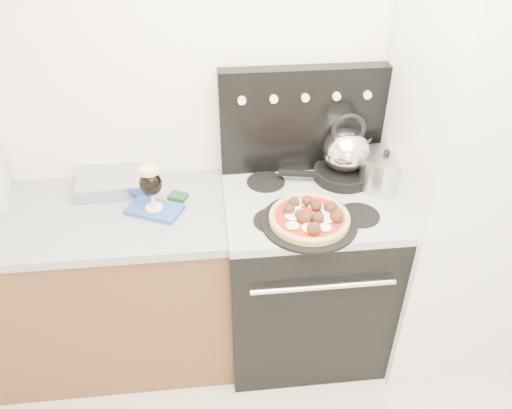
{
  "coord_description": "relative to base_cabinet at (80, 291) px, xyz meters",
  "views": [
    {
      "loc": [
        -0.35,
        -0.61,
        2.19
      ],
      "look_at": [
        -0.18,
        1.05,
        0.99
      ],
      "focal_mm": 35.0,
      "sensor_mm": 36.0,
      "label": 1
    }
  ],
  "objects": [
    {
      "name": "backguard",
      "position": [
        1.1,
        0.25,
        0.74
      ],
      "size": [
        0.76,
        0.08,
        0.5
      ],
      "primitive_type": "cube",
      "color": "black",
      "rests_on": "cooktop"
    },
    {
      "name": "room_shell",
      "position": [
        1.02,
        -0.91,
        0.82
      ],
      "size": [
        3.52,
        3.01,
        2.52
      ],
      "color": "beige",
      "rests_on": "ground"
    },
    {
      "name": "pizza",
      "position": [
        1.07,
        -0.2,
        0.53
      ],
      "size": [
        0.41,
        0.41,
        0.05
      ],
      "primitive_type": null,
      "rotation": [
        0.0,
        0.0,
        0.28
      ],
      "color": "#EBA05D",
      "rests_on": "pizza_pan"
    },
    {
      "name": "fridge",
      "position": [
        1.8,
        -0.05,
        0.52
      ],
      "size": [
        0.64,
        0.68,
        1.9
      ],
      "primitive_type": "cube",
      "color": "silver",
      "rests_on": "ground"
    },
    {
      "name": "oven_mitt",
      "position": [
        0.42,
        -0.03,
        0.48
      ],
      "size": [
        0.27,
        0.22,
        0.02
      ],
      "primitive_type": "cube",
      "rotation": [
        0.0,
        0.0,
        -0.44
      ],
      "color": "#2A4E96",
      "rests_on": "countertop"
    },
    {
      "name": "tea_kettle",
      "position": [
        1.29,
        0.12,
        0.66
      ],
      "size": [
        0.24,
        0.24,
        0.24
      ],
      "primitive_type": null,
      "rotation": [
        0.0,
        0.0,
        -0.14
      ],
      "color": "silver",
      "rests_on": "skillet"
    },
    {
      "name": "base_cabinet",
      "position": [
        0.0,
        0.0,
        0.0
      ],
      "size": [
        1.45,
        0.6,
        0.86
      ],
      "primitive_type": "cube",
      "color": "brown",
      "rests_on": "ground"
    },
    {
      "name": "foil_sheet",
      "position": [
        0.23,
        0.19,
        0.5
      ],
      "size": [
        0.35,
        0.26,
        0.07
      ],
      "primitive_type": "cube",
      "rotation": [
        0.0,
        0.0,
        0.06
      ],
      "color": "silver",
      "rests_on": "countertop"
    },
    {
      "name": "skillet",
      "position": [
        1.29,
        0.12,
        0.51
      ],
      "size": [
        0.32,
        0.32,
        0.05
      ],
      "primitive_type": "cylinder",
      "rotation": [
        0.0,
        0.0,
        -0.18
      ],
      "color": "black",
      "rests_on": "cooktop"
    },
    {
      "name": "pizza_pan",
      "position": [
        1.07,
        -0.2,
        0.5
      ],
      "size": [
        0.51,
        0.51,
        0.01
      ],
      "primitive_type": "cylinder",
      "rotation": [
        0.0,
        0.0,
        0.32
      ],
      "color": "black",
      "rests_on": "cooktop"
    },
    {
      "name": "stove_body",
      "position": [
        1.1,
        -0.02,
        0.01
      ],
      "size": [
        0.76,
        0.65,
        0.88
      ],
      "primitive_type": "cube",
      "color": "black",
      "rests_on": "ground"
    },
    {
      "name": "beer_glass",
      "position": [
        0.42,
        -0.03,
        0.59
      ],
      "size": [
        0.11,
        0.11,
        0.21
      ],
      "primitive_type": null,
      "rotation": [
        0.0,
        0.0,
        -0.15
      ],
      "color": "black",
      "rests_on": "oven_mitt"
    },
    {
      "name": "countertop",
      "position": [
        0.0,
        0.0,
        0.45
      ],
      "size": [
        1.48,
        0.63,
        0.04
      ],
      "primitive_type": "cube",
      "color": "gray",
      "rests_on": "base_cabinet"
    },
    {
      "name": "cooktop",
      "position": [
        1.1,
        -0.02,
        0.47
      ],
      "size": [
        0.76,
        0.65,
        0.04
      ],
      "primitive_type": "cube",
      "color": "#ADADB2",
      "rests_on": "stove_body"
    },
    {
      "name": "stock_pot",
      "position": [
        1.45,
        0.03,
        0.57
      ],
      "size": [
        0.22,
        0.22,
        0.16
      ],
      "primitive_type": "cylinder",
      "rotation": [
        0.0,
        0.0,
        0.04
      ],
      "color": "#BABABA",
      "rests_on": "cooktop"
    }
  ]
}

